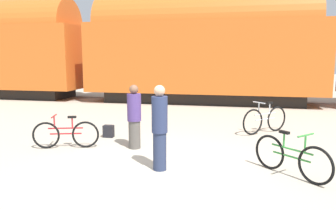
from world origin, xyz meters
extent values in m
plane|color=#B2A893|center=(0.00, 0.00, 0.00)|extent=(80.00, 80.00, 0.00)
cube|color=black|center=(0.00, 9.68, 0.28)|extent=(9.42, 2.22, 0.55)
cube|color=#CC5B1E|center=(0.00, 9.68, 2.21)|extent=(11.21, 2.97, 3.32)
cylinder|color=#CC5B1E|center=(0.00, 9.68, 3.87)|extent=(10.32, 2.82, 2.82)
cube|color=#4C4238|center=(0.00, 8.96, 0.01)|extent=(47.40, 0.07, 0.01)
cube|color=#4C4238|center=(0.00, 10.40, 0.01)|extent=(47.40, 0.07, 0.01)
torus|color=black|center=(-2.86, 0.62, 0.33)|extent=(0.65, 0.24, 0.67)
torus|color=black|center=(-1.95, 0.90, 0.33)|extent=(0.65, 0.24, 0.67)
cylinder|color=#A31E23|center=(-2.40, 0.76, 0.50)|extent=(0.82, 0.28, 0.04)
cylinder|color=#A31E23|center=(-2.40, 0.76, 0.36)|extent=(0.74, 0.26, 0.04)
cylinder|color=#A31E23|center=(-2.24, 0.80, 0.64)|extent=(0.04, 0.04, 0.28)
cube|color=black|center=(-2.24, 0.80, 0.78)|extent=(0.21, 0.13, 0.05)
cylinder|color=#A31E23|center=(-2.66, 0.68, 0.66)|extent=(0.04, 0.04, 0.31)
cylinder|color=#A31E23|center=(-2.66, 0.68, 0.81)|extent=(0.17, 0.45, 0.03)
torus|color=black|center=(3.10, -0.49, 0.35)|extent=(0.53, 0.52, 0.70)
torus|color=black|center=(2.38, 0.21, 0.35)|extent=(0.53, 0.52, 0.70)
cylinder|color=#338C38|center=(2.74, -0.14, 0.53)|extent=(0.66, 0.64, 0.04)
cylinder|color=#338C38|center=(2.74, -0.14, 0.38)|extent=(0.60, 0.59, 0.04)
cylinder|color=#338C38|center=(2.61, -0.01, 0.67)|extent=(0.04, 0.04, 0.29)
cube|color=black|center=(2.61, -0.01, 0.82)|extent=(0.20, 0.20, 0.05)
cylinder|color=#338C38|center=(2.94, -0.33, 0.69)|extent=(0.04, 0.04, 0.32)
cylinder|color=#338C38|center=(2.94, -0.33, 0.85)|extent=(0.34, 0.35, 0.03)
torus|color=black|center=(2.18, 3.14, 0.38)|extent=(0.60, 0.55, 0.76)
torus|color=black|center=(2.91, 3.80, 0.38)|extent=(0.60, 0.55, 0.76)
cylinder|color=silver|center=(2.54, 3.47, 0.58)|extent=(0.67, 0.60, 0.04)
cylinder|color=silver|center=(2.54, 3.47, 0.42)|extent=(0.61, 0.55, 0.04)
cylinder|color=silver|center=(2.67, 3.58, 0.74)|extent=(0.04, 0.04, 0.32)
cube|color=black|center=(2.67, 3.58, 0.90)|extent=(0.20, 0.19, 0.05)
cylinder|color=silver|center=(2.34, 3.29, 0.75)|extent=(0.04, 0.04, 0.36)
cylinder|color=silver|center=(2.34, 3.29, 0.93)|extent=(0.33, 0.36, 0.03)
cylinder|color=#283351|center=(0.23, -0.30, 0.38)|extent=(0.27, 0.27, 0.77)
cylinder|color=navy|center=(0.23, -0.30, 1.13)|extent=(0.31, 0.31, 0.72)
sphere|color=tan|center=(0.23, -0.30, 1.59)|extent=(0.22, 0.22, 0.22)
cylinder|color=#514C47|center=(-0.74, 1.09, 0.35)|extent=(0.29, 0.29, 0.69)
cylinder|color=#473370|center=(-0.74, 1.09, 1.03)|extent=(0.34, 0.34, 0.66)
sphere|color=brown|center=(-0.74, 1.09, 1.47)|extent=(0.22, 0.22, 0.22)
cube|color=black|center=(-1.80, 2.02, 0.17)|extent=(0.28, 0.20, 0.34)
camera|label=1|loc=(1.71, -6.44, 2.24)|focal=35.00mm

